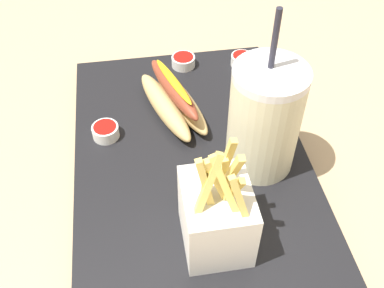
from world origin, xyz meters
name	(u,v)px	position (x,y,z in m)	size (l,w,h in m)	color
ground_plane	(192,174)	(0.00, 0.00, -0.01)	(2.40, 2.40, 0.02)	tan
food_tray	(192,165)	(0.00, 0.00, 0.01)	(0.47, 0.30, 0.02)	black
soda_cup	(264,120)	(-0.01, -0.09, 0.09)	(0.09, 0.09, 0.22)	beige
fries_basket	(217,215)	(-0.12, -0.01, 0.07)	(0.08, 0.07, 0.15)	white
hot_dog_1	(174,99)	(0.10, 0.01, 0.04)	(0.17, 0.10, 0.06)	tan
ketchup_cup_1	(242,59)	(0.19, -0.11, 0.03)	(0.03, 0.03, 0.02)	white
ketchup_cup_2	(183,61)	(0.20, -0.02, 0.03)	(0.04, 0.04, 0.02)	white
ketchup_cup_3	(105,131)	(0.06, 0.11, 0.03)	(0.04, 0.04, 0.02)	white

